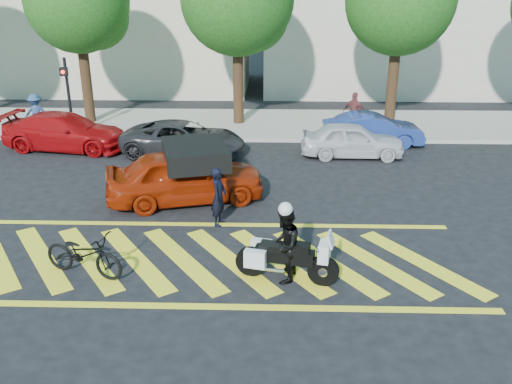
{
  "coord_description": "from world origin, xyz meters",
  "views": [
    {
      "loc": [
        1.4,
        -10.98,
        6.11
      ],
      "look_at": [
        1.05,
        1.62,
        1.05
      ],
      "focal_mm": 38.0,
      "sensor_mm": 36.0,
      "label": 1
    }
  ],
  "objects_px": {
    "officer_moto": "(285,245)",
    "officer_bike": "(219,197)",
    "parked_mid_left": "(183,139)",
    "bicycle": "(84,254)",
    "red_convertible": "(185,176)",
    "police_motorcycle": "(285,257)",
    "parked_left": "(66,132)",
    "parked_right": "(373,130)",
    "parked_mid_right": "(352,140)"
  },
  "relations": [
    {
      "from": "parked_mid_left",
      "to": "parked_mid_right",
      "type": "height_order",
      "value": "parked_mid_right"
    },
    {
      "from": "bicycle",
      "to": "parked_right",
      "type": "bearing_deg",
      "value": -20.35
    },
    {
      "from": "officer_bike",
      "to": "parked_left",
      "type": "relative_size",
      "value": 0.34
    },
    {
      "from": "parked_left",
      "to": "parked_mid_right",
      "type": "xyz_separation_m",
      "value": [
        10.61,
        -0.61,
        -0.05
      ]
    },
    {
      "from": "parked_mid_left",
      "to": "red_convertible",
      "type": "bearing_deg",
      "value": -162.84
    },
    {
      "from": "parked_mid_left",
      "to": "parked_mid_right",
      "type": "relative_size",
      "value": 1.21
    },
    {
      "from": "parked_mid_left",
      "to": "parked_mid_right",
      "type": "distance_m",
      "value": 6.09
    },
    {
      "from": "red_convertible",
      "to": "officer_moto",
      "type": "bearing_deg",
      "value": -162.78
    },
    {
      "from": "red_convertible",
      "to": "parked_right",
      "type": "relative_size",
      "value": 1.19
    },
    {
      "from": "officer_moto",
      "to": "parked_right",
      "type": "distance_m",
      "value": 10.65
    },
    {
      "from": "parked_mid_left",
      "to": "parked_left",
      "type": "bearing_deg",
      "value": 89.94
    },
    {
      "from": "parked_mid_left",
      "to": "police_motorcycle",
      "type": "bearing_deg",
      "value": -150.29
    },
    {
      "from": "bicycle",
      "to": "red_convertible",
      "type": "xyz_separation_m",
      "value": [
        1.59,
        4.22,
        0.26
      ]
    },
    {
      "from": "parked_left",
      "to": "parked_right",
      "type": "relative_size",
      "value": 1.24
    },
    {
      "from": "parked_right",
      "to": "red_convertible",
      "type": "bearing_deg",
      "value": 129.27
    },
    {
      "from": "parked_mid_right",
      "to": "police_motorcycle",
      "type": "bearing_deg",
      "value": 164.28
    },
    {
      "from": "officer_bike",
      "to": "parked_mid_left",
      "type": "height_order",
      "value": "officer_bike"
    },
    {
      "from": "police_motorcycle",
      "to": "bicycle",
      "type": "bearing_deg",
      "value": -167.84
    },
    {
      "from": "police_motorcycle",
      "to": "parked_right",
      "type": "xyz_separation_m",
      "value": [
        3.57,
        10.02,
        0.08
      ]
    },
    {
      "from": "officer_moto",
      "to": "officer_bike",
      "type": "bearing_deg",
      "value": -135.8
    },
    {
      "from": "bicycle",
      "to": "red_convertible",
      "type": "distance_m",
      "value": 4.52
    },
    {
      "from": "police_motorcycle",
      "to": "parked_mid_left",
      "type": "bearing_deg",
      "value": 125.46
    },
    {
      "from": "officer_moto",
      "to": "parked_right",
      "type": "height_order",
      "value": "officer_moto"
    },
    {
      "from": "officer_bike",
      "to": "police_motorcycle",
      "type": "xyz_separation_m",
      "value": [
        1.66,
        -2.76,
        -0.25
      ]
    },
    {
      "from": "parked_left",
      "to": "parked_right",
      "type": "bearing_deg",
      "value": -78.45
    },
    {
      "from": "parked_left",
      "to": "parked_right",
      "type": "height_order",
      "value": "parked_left"
    },
    {
      "from": "red_convertible",
      "to": "parked_left",
      "type": "xyz_separation_m",
      "value": [
        -5.24,
        4.91,
        -0.09
      ]
    },
    {
      "from": "officer_bike",
      "to": "parked_mid_right",
      "type": "relative_size",
      "value": 0.43
    },
    {
      "from": "police_motorcycle",
      "to": "red_convertible",
      "type": "distance_m",
      "value": 5.14
    },
    {
      "from": "officer_bike",
      "to": "parked_mid_left",
      "type": "xyz_separation_m",
      "value": [
        -1.83,
        5.86,
        -0.17
      ]
    },
    {
      "from": "red_convertible",
      "to": "parked_mid_left",
      "type": "distance_m",
      "value": 4.36
    },
    {
      "from": "parked_mid_right",
      "to": "parked_right",
      "type": "xyz_separation_m",
      "value": [
        0.97,
        1.4,
        -0.0
      ]
    },
    {
      "from": "police_motorcycle",
      "to": "parked_left",
      "type": "relative_size",
      "value": 0.48
    },
    {
      "from": "bicycle",
      "to": "officer_moto",
      "type": "relative_size",
      "value": 1.15
    },
    {
      "from": "red_convertible",
      "to": "parked_right",
      "type": "xyz_separation_m",
      "value": [
        6.34,
        5.7,
        -0.14
      ]
    },
    {
      "from": "officer_moto",
      "to": "parked_mid_left",
      "type": "height_order",
      "value": "officer_moto"
    },
    {
      "from": "bicycle",
      "to": "parked_left",
      "type": "xyz_separation_m",
      "value": [
        -3.65,
        9.14,
        0.17
      ]
    },
    {
      "from": "police_motorcycle",
      "to": "officer_moto",
      "type": "height_order",
      "value": "officer_moto"
    },
    {
      "from": "officer_bike",
      "to": "bicycle",
      "type": "relative_size",
      "value": 0.82
    },
    {
      "from": "police_motorcycle",
      "to": "parked_mid_left",
      "type": "distance_m",
      "value": 9.3
    },
    {
      "from": "police_motorcycle",
      "to": "parked_left",
      "type": "xyz_separation_m",
      "value": [
        -8.01,
        9.24,
        0.14
      ]
    },
    {
      "from": "bicycle",
      "to": "parked_mid_left",
      "type": "height_order",
      "value": "parked_mid_left"
    },
    {
      "from": "officer_bike",
      "to": "parked_mid_left",
      "type": "bearing_deg",
      "value": 29.47
    },
    {
      "from": "bicycle",
      "to": "parked_mid_left",
      "type": "xyz_separation_m",
      "value": [
        0.87,
        8.52,
        0.11
      ]
    },
    {
      "from": "officer_bike",
      "to": "bicycle",
      "type": "bearing_deg",
      "value": 146.78
    },
    {
      "from": "police_motorcycle",
      "to": "officer_moto",
      "type": "xyz_separation_m",
      "value": [
        -0.02,
        -0.01,
        0.3
      ]
    },
    {
      "from": "police_motorcycle",
      "to": "parked_right",
      "type": "bearing_deg",
      "value": 83.85
    },
    {
      "from": "officer_moto",
      "to": "bicycle",
      "type": "bearing_deg",
      "value": -77.95
    },
    {
      "from": "red_convertible",
      "to": "parked_mid_right",
      "type": "relative_size",
      "value": 1.22
    },
    {
      "from": "parked_mid_left",
      "to": "parked_right",
      "type": "xyz_separation_m",
      "value": [
        7.05,
        1.4,
        0.01
      ]
    }
  ]
}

